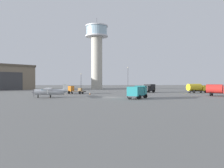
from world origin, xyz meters
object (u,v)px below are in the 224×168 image
at_px(light_post_west, 81,80).
at_px(control_tower, 97,49).
at_px(truck_box_teal, 137,91).
at_px(truck_box_black, 149,88).
at_px(traffic_cone_near_left, 90,94).
at_px(airplane_silver, 50,91).
at_px(truck_fuel_tanker_yellow, 197,88).
at_px(truck_flatbed_orange, 74,90).
at_px(truck_fuel_tanker_red, 218,90).
at_px(light_post_east, 128,77).

bearing_deg(light_post_west, control_tower, 50.80).
relative_size(truck_box_teal, truck_box_black, 1.20).
distance_m(truck_box_black, traffic_cone_near_left, 22.51).
xyz_separation_m(control_tower, truck_box_teal, (7.62, -64.79, -18.35)).
height_order(airplane_silver, truck_fuel_tanker_yellow, airplane_silver).
xyz_separation_m(control_tower, truck_box_black, (17.01, -37.27, -18.34)).
bearing_deg(truck_fuel_tanker_yellow, truck_flatbed_orange, 167.69).
height_order(truck_fuel_tanker_red, truck_box_black, truck_fuel_tanker_red).
relative_size(truck_fuel_tanker_red, truck_flatbed_orange, 1.00).
distance_m(truck_box_teal, truck_box_black, 29.07).
height_order(truck_fuel_tanker_yellow, truck_box_teal, truck_fuel_tanker_yellow).
bearing_deg(airplane_silver, truck_box_teal, 156.99).
distance_m(control_tower, truck_box_black, 44.89).
xyz_separation_m(truck_fuel_tanker_yellow, truck_flatbed_orange, (-39.86, -1.79, -0.51)).
height_order(light_post_east, traffic_cone_near_left, light_post_east).
height_order(control_tower, light_post_east, control_tower).
xyz_separation_m(truck_box_teal, light_post_west, (-14.98, 55.76, 2.99)).
relative_size(truck_fuel_tanker_yellow, truck_flatbed_orange, 1.24).
height_order(truck_fuel_tanker_red, light_post_east, light_post_east).
xyz_separation_m(truck_fuel_tanker_red, light_post_west, (-37.36, 48.79, 2.90)).
relative_size(truck_fuel_tanker_red, truck_box_black, 1.02).
relative_size(truck_flatbed_orange, light_post_east, 0.59).
xyz_separation_m(truck_flatbed_orange, truck_box_black, (24.83, 5.99, 0.42)).
height_order(airplane_silver, truck_box_teal, airplane_silver).
xyz_separation_m(light_post_east, traffic_cone_near_left, (-16.39, -34.00, -5.68)).
relative_size(light_post_east, traffic_cone_near_left, 17.08).
xyz_separation_m(truck_fuel_tanker_yellow, truck_box_black, (-15.02, 4.20, -0.09)).
relative_size(truck_fuel_tanker_yellow, light_post_east, 0.73).
relative_size(control_tower, airplane_silver, 3.30).
height_order(airplane_silver, traffic_cone_near_left, airplane_silver).
height_order(truck_fuel_tanker_red, light_post_west, light_post_west).
bearing_deg(truck_box_black, traffic_cone_near_left, -20.31).
xyz_separation_m(truck_box_teal, truck_flatbed_orange, (-15.44, 21.52, -0.42)).
distance_m(truck_box_teal, truck_flatbed_orange, 26.49).
relative_size(truck_flatbed_orange, truck_box_black, 1.03).
relative_size(truck_fuel_tanker_red, light_post_west, 0.79).
bearing_deg(truck_box_black, truck_flatbed_orange, -34.71).
relative_size(airplane_silver, truck_box_teal, 1.54).
distance_m(airplane_silver, light_post_west, 50.80).
bearing_deg(light_post_east, light_post_west, 167.08).
bearing_deg(airplane_silver, truck_fuel_tanker_yellow, -165.61).
distance_m(truck_flatbed_orange, light_post_west, 34.41).
height_order(airplane_silver, truck_fuel_tanker_red, airplane_silver).
bearing_deg(truck_box_teal, airplane_silver, 104.97).
bearing_deg(truck_flatbed_orange, truck_fuel_tanker_red, -178.51).
relative_size(truck_box_teal, light_post_west, 0.93).
height_order(truck_box_teal, truck_fuel_tanker_red, truck_fuel_tanker_red).
distance_m(truck_flatbed_orange, truck_box_black, 25.55).
relative_size(truck_fuel_tanker_red, light_post_east, 0.59).
distance_m(truck_fuel_tanker_red, truck_box_black, 24.31).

